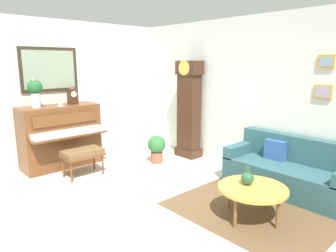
% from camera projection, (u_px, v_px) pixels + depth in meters
% --- Properties ---
extents(ground_plane, '(6.40, 6.00, 0.10)m').
position_uv_depth(ground_plane, '(138.00, 203.00, 4.52)').
color(ground_plane, beige).
extents(wall_left, '(0.13, 4.90, 2.80)m').
position_uv_depth(wall_left, '(58.00, 92.00, 6.10)').
color(wall_left, silver).
rests_on(wall_left, ground_plane).
extents(wall_back, '(5.30, 0.13, 2.80)m').
position_uv_depth(wall_back, '(239.00, 94.00, 5.80)').
color(wall_back, silver).
rests_on(wall_back, ground_plane).
extents(area_rug, '(2.10, 1.50, 0.01)m').
position_uv_depth(area_rug, '(249.00, 212.00, 4.14)').
color(area_rug, brown).
rests_on(area_rug, ground_plane).
extents(piano, '(0.87, 1.44, 1.19)m').
position_uv_depth(piano, '(61.00, 136.00, 5.89)').
color(piano, brown).
rests_on(piano, ground_plane).
extents(piano_bench, '(0.42, 0.70, 0.48)m').
position_uv_depth(piano_bench, '(83.00, 154.00, 5.41)').
color(piano_bench, brown).
rests_on(piano_bench, ground_plane).
extents(grandfather_clock, '(0.52, 0.34, 2.03)m').
position_uv_depth(grandfather_clock, '(189.00, 112.00, 6.44)').
color(grandfather_clock, '#3D2316').
rests_on(grandfather_clock, ground_plane).
extents(couch, '(1.90, 0.80, 0.84)m').
position_uv_depth(couch, '(289.00, 171.00, 4.82)').
color(couch, '#2D565B').
rests_on(couch, ground_plane).
extents(coffee_table, '(0.88, 0.88, 0.43)m').
position_uv_depth(coffee_table, '(253.00, 189.00, 3.93)').
color(coffee_table, gold).
rests_on(coffee_table, ground_plane).
extents(mantel_clock, '(0.13, 0.18, 0.38)m').
position_uv_depth(mantel_clock, '(72.00, 95.00, 5.93)').
color(mantel_clock, '#3D2316').
rests_on(mantel_clock, piano).
extents(flower_vase, '(0.26, 0.26, 0.58)m').
position_uv_depth(flower_vase, '(35.00, 90.00, 5.44)').
color(flower_vase, silver).
rests_on(flower_vase, piano).
extents(teacup, '(0.12, 0.12, 0.06)m').
position_uv_depth(teacup, '(60.00, 105.00, 5.71)').
color(teacup, white).
rests_on(teacup, piano).
extents(green_jug, '(0.17, 0.17, 0.24)m').
position_uv_depth(green_jug, '(247.00, 178.00, 3.98)').
color(green_jug, '#234C33').
rests_on(green_jug, coffee_table).
extents(potted_plant, '(0.36, 0.36, 0.56)m').
position_uv_depth(potted_plant, '(157.00, 147.00, 6.14)').
color(potted_plant, '#935138').
rests_on(potted_plant, ground_plane).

